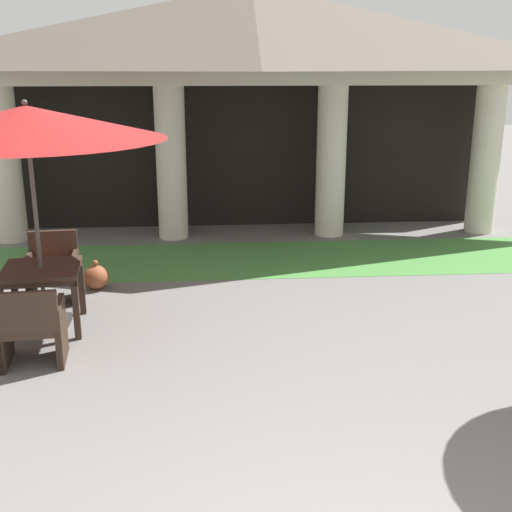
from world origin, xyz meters
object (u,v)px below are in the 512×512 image
patio_chair_mid_left_south (31,327)px  terracotta_urn (96,277)px  patio_table_mid_left (42,276)px  patio_chair_mid_left_north (53,270)px  patio_umbrella_mid_left (27,124)px

patio_chair_mid_left_south → terracotta_urn: 2.32m
patio_table_mid_left → terracotta_urn: 1.47m
patio_chair_mid_left_south → patio_chair_mid_left_north: bearing=90.0°
patio_umbrella_mid_left → terracotta_urn: bearing=74.8°
patio_chair_mid_left_north → terracotta_urn: (0.46, 0.40, -0.24)m
patio_table_mid_left → patio_chair_mid_left_south: bearing=-84.1°
patio_table_mid_left → terracotta_urn: size_ratio=2.28×
patio_table_mid_left → terracotta_urn: (0.37, 1.35, -0.47)m
patio_umbrella_mid_left → terracotta_urn: 2.58m
patio_chair_mid_left_south → patio_table_mid_left: bearing=90.0°
terracotta_urn → patio_chair_mid_left_south: bearing=-96.6°
patio_umbrella_mid_left → patio_chair_mid_left_south: patio_umbrella_mid_left is taller
patio_table_mid_left → patio_chair_mid_left_south: patio_chair_mid_left_south is taller
patio_chair_mid_left_south → terracotta_urn: patio_chair_mid_left_south is taller
patio_chair_mid_left_south → patio_chair_mid_left_north: size_ratio=0.97×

